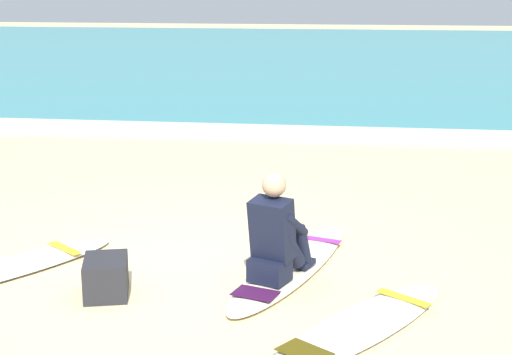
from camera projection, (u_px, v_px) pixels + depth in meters
The scene contains 8 objects.
ground_plane at pixel (183, 271), 6.99m from camera, with size 80.00×80.00×0.00m, color beige.
sea at pixel (314, 56), 26.19m from camera, with size 80.00×28.00×0.10m, color teal.
breaking_foam at pixel (266, 132), 13.05m from camera, with size 80.00×0.90×0.11m, color white.
surfboard_main at pixel (291, 266), 7.03m from camera, with size 1.23×2.55×0.08m.
surfer_seated at pixel (277, 237), 6.59m from camera, with size 0.57×0.77×0.95m.
surfboard_spare_near at pixel (3, 269), 6.94m from camera, with size 1.78×2.13×0.08m.
surfboard_spare_far at pixel (361, 325), 5.81m from camera, with size 1.65×2.04×0.08m.
beach_bag at pixel (106, 277), 6.43m from camera, with size 0.36×0.48×0.32m, color #232328.
Camera 1 is at (1.55, -6.40, 2.60)m, focal length 53.40 mm.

